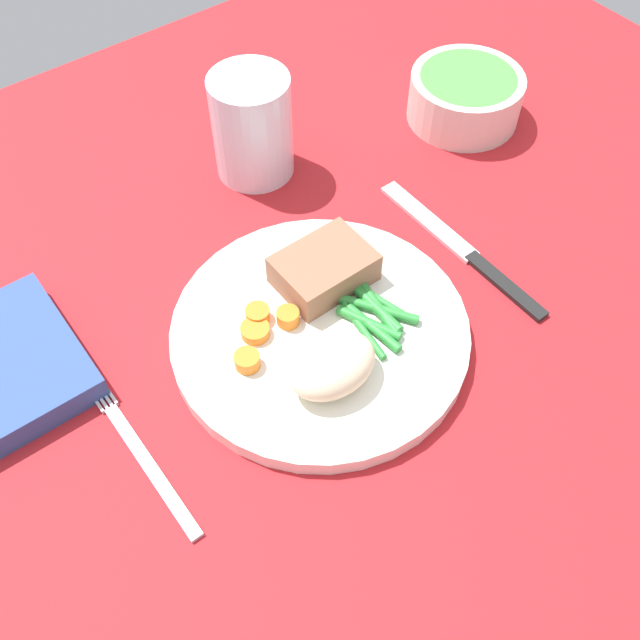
# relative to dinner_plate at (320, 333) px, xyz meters

# --- Properties ---
(dining_table) EXTENTS (1.20, 0.90, 0.02)m
(dining_table) POSITION_rel_dinner_plate_xyz_m (-0.01, 0.04, -0.02)
(dining_table) COLOR red
(dining_table) RESTS_ON ground
(dinner_plate) EXTENTS (0.25, 0.25, 0.02)m
(dinner_plate) POSITION_rel_dinner_plate_xyz_m (0.00, 0.00, 0.00)
(dinner_plate) COLOR white
(dinner_plate) RESTS_ON dining_table
(meat_portion) EXTENTS (0.08, 0.06, 0.03)m
(meat_portion) POSITION_rel_dinner_plate_xyz_m (0.03, 0.04, 0.02)
(meat_portion) COLOR #936047
(meat_portion) RESTS_ON dinner_plate
(mashed_potatoes) EXTENTS (0.07, 0.05, 0.04)m
(mashed_potatoes) POSITION_rel_dinner_plate_xyz_m (-0.02, -0.04, 0.03)
(mashed_potatoes) COLOR beige
(mashed_potatoes) RESTS_ON dinner_plate
(carrot_slices) EXTENTS (0.07, 0.05, 0.01)m
(carrot_slices) POSITION_rel_dinner_plate_xyz_m (-0.04, 0.02, 0.01)
(carrot_slices) COLOR orange
(carrot_slices) RESTS_ON dinner_plate
(green_beans) EXTENTS (0.05, 0.09, 0.01)m
(green_beans) POSITION_rel_dinner_plate_xyz_m (0.04, -0.01, 0.01)
(green_beans) COLOR #2D8C38
(green_beans) RESTS_ON dinner_plate
(fork) EXTENTS (0.01, 0.17, 0.00)m
(fork) POSITION_rel_dinner_plate_xyz_m (-0.17, -0.00, -0.01)
(fork) COLOR silver
(fork) RESTS_ON dining_table
(knife) EXTENTS (0.02, 0.20, 0.01)m
(knife) POSITION_rel_dinner_plate_xyz_m (0.16, -0.00, -0.01)
(knife) COLOR black
(knife) RESTS_ON dining_table
(water_glass) EXTENTS (0.08, 0.08, 0.10)m
(water_glass) POSITION_rel_dinner_plate_xyz_m (0.08, 0.21, 0.04)
(water_glass) COLOR silver
(water_glass) RESTS_ON dining_table
(salad_bowl) EXTENTS (0.12, 0.12, 0.05)m
(salad_bowl) POSITION_rel_dinner_plate_xyz_m (0.30, 0.14, 0.02)
(salad_bowl) COLOR silver
(salad_bowl) RESTS_ON dining_table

